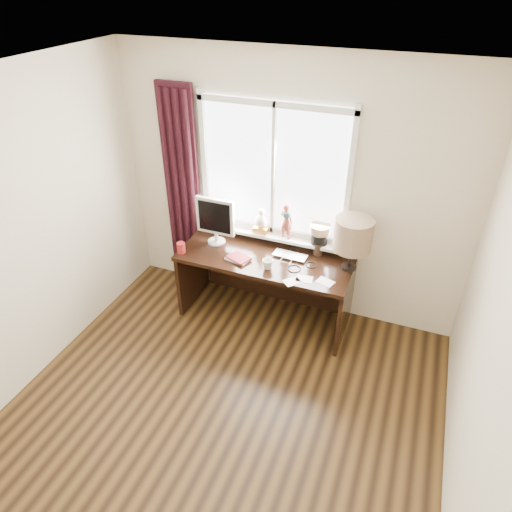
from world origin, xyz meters
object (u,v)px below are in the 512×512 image
at_px(desk, 268,272).
at_px(monitor, 215,218).
at_px(red_cup, 181,248).
at_px(mug, 268,264).
at_px(table_lamp, 353,235).
at_px(laptop, 290,256).

distance_m(desk, monitor, 0.77).
height_order(red_cup, monitor, monitor).
distance_m(mug, red_cup, 0.89).
distance_m(desk, table_lamp, 1.00).
bearing_deg(red_cup, table_lamp, 11.46).
xyz_separation_m(red_cup, monitor, (0.24, 0.30, 0.22)).
distance_m(red_cup, monitor, 0.45).
height_order(red_cup, table_lamp, table_lamp).
bearing_deg(desk, table_lamp, -0.13).
height_order(desk, table_lamp, table_lamp).
bearing_deg(desk, red_cup, -157.82).
xyz_separation_m(laptop, table_lamp, (0.57, 0.01, 0.35)).
bearing_deg(table_lamp, monitor, -179.03).
bearing_deg(monitor, laptop, 0.78).
height_order(laptop, monitor, monitor).
distance_m(laptop, desk, 0.34).
relative_size(mug, monitor, 0.21).
bearing_deg(mug, red_cup, -176.86).
bearing_deg(desk, laptop, -3.48).
height_order(monitor, table_lamp, table_lamp).
relative_size(laptop, desk, 0.19).
height_order(mug, desk, mug).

